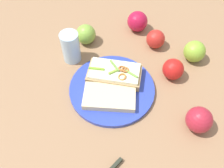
{
  "coord_description": "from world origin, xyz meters",
  "views": [
    {
      "loc": [
        0.45,
        -0.19,
        0.71
      ],
      "look_at": [
        0.0,
        0.0,
        0.03
      ],
      "focal_mm": 40.04,
      "sensor_mm": 36.0,
      "label": 1
    }
  ],
  "objects_px": {
    "apple_4": "(199,120)",
    "bread_slice_side": "(109,97)",
    "sandwich": "(115,73)",
    "apple_0": "(156,39)",
    "apple_5": "(194,51)",
    "apple_2": "(137,21)",
    "drinking_glass": "(71,47)",
    "plate": "(112,89)",
    "apple_1": "(173,69)",
    "apple_3": "(87,34)"
  },
  "relations": [
    {
      "from": "apple_2",
      "to": "drinking_glass",
      "type": "distance_m",
      "value": 0.3
    },
    {
      "from": "apple_1",
      "to": "plate",
      "type": "bearing_deg",
      "value": -97.04
    },
    {
      "from": "plate",
      "to": "bread_slice_side",
      "type": "distance_m",
      "value": 0.05
    },
    {
      "from": "apple_4",
      "to": "apple_2",
      "type": "bearing_deg",
      "value": 176.2
    },
    {
      "from": "apple_5",
      "to": "sandwich",
      "type": "bearing_deg",
      "value": -94.76
    },
    {
      "from": "plate",
      "to": "apple_1",
      "type": "height_order",
      "value": "apple_1"
    },
    {
      "from": "sandwich",
      "to": "apple_1",
      "type": "xyz_separation_m",
      "value": [
        0.07,
        0.19,
        0.0
      ]
    },
    {
      "from": "bread_slice_side",
      "to": "apple_2",
      "type": "bearing_deg",
      "value": 76.77
    },
    {
      "from": "apple_0",
      "to": "apple_3",
      "type": "relative_size",
      "value": 0.93
    },
    {
      "from": "apple_2",
      "to": "apple_5",
      "type": "xyz_separation_m",
      "value": [
        0.23,
        0.12,
        -0.0
      ]
    },
    {
      "from": "bread_slice_side",
      "to": "drinking_glass",
      "type": "distance_m",
      "value": 0.24
    },
    {
      "from": "apple_0",
      "to": "apple_2",
      "type": "height_order",
      "value": "apple_2"
    },
    {
      "from": "plate",
      "to": "apple_5",
      "type": "bearing_deg",
      "value": 92.18
    },
    {
      "from": "apple_0",
      "to": "apple_2",
      "type": "xyz_separation_m",
      "value": [
        -0.11,
        -0.02,
        0.01
      ]
    },
    {
      "from": "plate",
      "to": "apple_0",
      "type": "distance_m",
      "value": 0.27
    },
    {
      "from": "apple_3",
      "to": "apple_5",
      "type": "xyz_separation_m",
      "value": [
        0.24,
        0.33,
        0.0
      ]
    },
    {
      "from": "bread_slice_side",
      "to": "apple_0",
      "type": "distance_m",
      "value": 0.31
    },
    {
      "from": "sandwich",
      "to": "apple_2",
      "type": "height_order",
      "value": "apple_2"
    },
    {
      "from": "plate",
      "to": "sandwich",
      "type": "relative_size",
      "value": 1.4
    },
    {
      "from": "bread_slice_side",
      "to": "apple_1",
      "type": "relative_size",
      "value": 2.26
    },
    {
      "from": "bread_slice_side",
      "to": "drinking_glass",
      "type": "relative_size",
      "value": 1.4
    },
    {
      "from": "sandwich",
      "to": "apple_2",
      "type": "xyz_separation_m",
      "value": [
        -0.2,
        0.19,
        0.01
      ]
    },
    {
      "from": "bread_slice_side",
      "to": "drinking_glass",
      "type": "xyz_separation_m",
      "value": [
        -0.23,
        -0.05,
        0.03
      ]
    },
    {
      "from": "sandwich",
      "to": "apple_0",
      "type": "distance_m",
      "value": 0.23
    },
    {
      "from": "plate",
      "to": "apple_5",
      "type": "xyz_separation_m",
      "value": [
        -0.01,
        0.34,
        0.03
      ]
    },
    {
      "from": "plate",
      "to": "bread_slice_side",
      "type": "relative_size",
      "value": 1.73
    },
    {
      "from": "apple_1",
      "to": "apple_2",
      "type": "height_order",
      "value": "apple_2"
    },
    {
      "from": "sandwich",
      "to": "bread_slice_side",
      "type": "relative_size",
      "value": 1.24
    },
    {
      "from": "plate",
      "to": "sandwich",
      "type": "bearing_deg",
      "value": 145.75
    },
    {
      "from": "apple_3",
      "to": "apple_4",
      "type": "relative_size",
      "value": 0.95
    },
    {
      "from": "apple_4",
      "to": "bread_slice_side",
      "type": "bearing_deg",
      "value": -131.97
    },
    {
      "from": "sandwich",
      "to": "apple_2",
      "type": "bearing_deg",
      "value": 80.55
    },
    {
      "from": "bread_slice_side",
      "to": "apple_3",
      "type": "height_order",
      "value": "apple_3"
    },
    {
      "from": "plate",
      "to": "bread_slice_side",
      "type": "xyz_separation_m",
      "value": [
        0.04,
        -0.03,
        0.02
      ]
    },
    {
      "from": "plate",
      "to": "apple_2",
      "type": "distance_m",
      "value": 0.33
    },
    {
      "from": "apple_1",
      "to": "apple_4",
      "type": "distance_m",
      "value": 0.21
    },
    {
      "from": "apple_2",
      "to": "bread_slice_side",
      "type": "bearing_deg",
      "value": -40.75
    },
    {
      "from": "apple_4",
      "to": "apple_3",
      "type": "bearing_deg",
      "value": -159.45
    },
    {
      "from": "bread_slice_side",
      "to": "plate",
      "type": "bearing_deg",
      "value": 83.95
    },
    {
      "from": "bread_slice_side",
      "to": "apple_5",
      "type": "xyz_separation_m",
      "value": [
        -0.05,
        0.36,
        0.01
      ]
    },
    {
      "from": "apple_0",
      "to": "apple_4",
      "type": "relative_size",
      "value": 0.88
    },
    {
      "from": "plate",
      "to": "drinking_glass",
      "type": "xyz_separation_m",
      "value": [
        -0.19,
        -0.08,
        0.05
      ]
    },
    {
      "from": "apple_1",
      "to": "apple_3",
      "type": "xyz_separation_m",
      "value": [
        -0.28,
        -0.22,
        0.0
      ]
    },
    {
      "from": "sandwich",
      "to": "bread_slice_side",
      "type": "height_order",
      "value": "sandwich"
    },
    {
      "from": "apple_2",
      "to": "drinking_glass",
      "type": "height_order",
      "value": "drinking_glass"
    },
    {
      "from": "apple_0",
      "to": "apple_5",
      "type": "bearing_deg",
      "value": 39.75
    },
    {
      "from": "bread_slice_side",
      "to": "apple_1",
      "type": "xyz_separation_m",
      "value": [
        -0.01,
        0.25,
        0.01
      ]
    },
    {
      "from": "sandwich",
      "to": "apple_3",
      "type": "relative_size",
      "value": 2.7
    },
    {
      "from": "apple_2",
      "to": "apple_5",
      "type": "height_order",
      "value": "apple_2"
    },
    {
      "from": "plate",
      "to": "apple_2",
      "type": "xyz_separation_m",
      "value": [
        -0.24,
        0.22,
        0.03
      ]
    }
  ]
}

